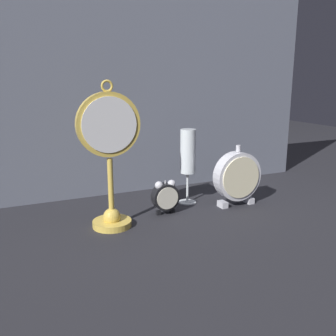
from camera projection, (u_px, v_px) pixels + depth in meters
The scene contains 6 objects.
ground_plane at pixel (180, 223), 0.99m from camera, with size 4.00×4.00×0.00m, color #232328.
fabric_backdrop_drape at pixel (136, 79), 1.19m from camera, with size 1.28×0.01×0.74m, color slate.
pocket_watch_on_stand at pixel (110, 158), 0.92m from camera, with size 0.16×0.10×0.37m.
alarm_clock_twin_bell at pixel (165, 196), 1.04m from camera, with size 0.08×0.03×0.10m.
mantel_clock_silver at pixel (237, 177), 1.11m from camera, with size 0.15×0.04×0.18m.
champagne_flute at pixel (188, 156), 1.12m from camera, with size 0.05×0.05×0.23m.
Camera 1 is at (-0.41, -0.83, 0.37)m, focal length 40.00 mm.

